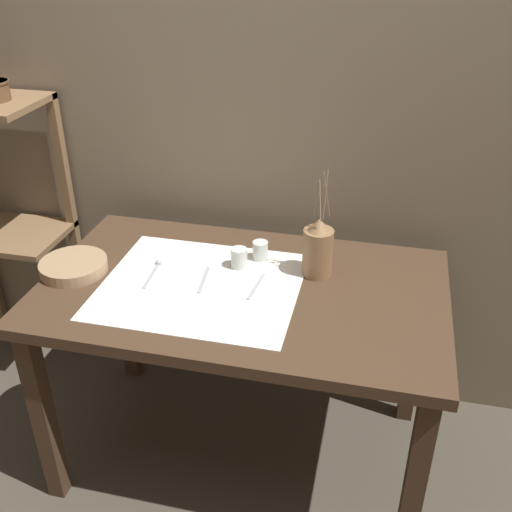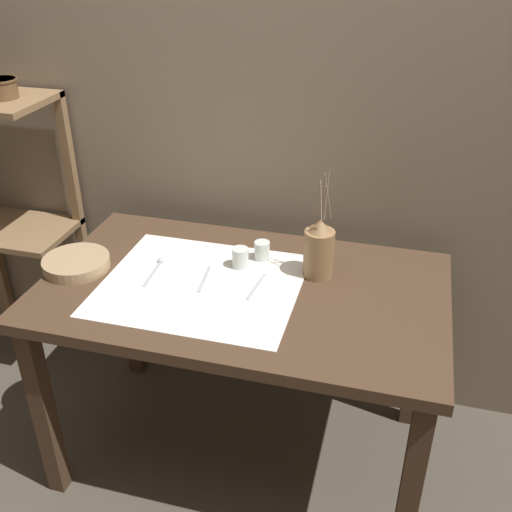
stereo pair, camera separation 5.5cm
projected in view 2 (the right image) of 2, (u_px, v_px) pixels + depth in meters
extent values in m
plane|color=#473F35|center=(244.00, 449.00, 2.36)|extent=(12.00, 12.00, 0.00)
cube|color=#7A6B56|center=(280.00, 114.00, 2.19)|extent=(7.00, 0.06, 2.40)
cube|color=#422D1E|center=(242.00, 291.00, 1.99)|extent=(1.34, 0.80, 0.04)
cube|color=#422D1E|center=(44.00, 412.00, 2.03)|extent=(0.06, 0.06, 0.73)
cube|color=#422D1E|center=(410.00, 490.00, 1.76)|extent=(0.06, 0.06, 0.73)
cube|color=#422D1E|center=(131.00, 304.00, 2.60)|extent=(0.06, 0.06, 0.73)
cube|color=#422D1E|center=(418.00, 350.00, 2.32)|extent=(0.06, 0.06, 0.73)
cube|color=brown|center=(11.00, 230.00, 2.51)|extent=(0.51, 0.33, 0.02)
cube|color=brown|center=(81.00, 234.00, 2.62)|extent=(0.04, 0.04, 1.24)
cube|color=white|center=(201.00, 284.00, 1.98)|extent=(0.65, 0.56, 0.00)
cylinder|color=olive|center=(319.00, 253.00, 2.00)|extent=(0.10, 0.10, 0.17)
cone|color=olive|center=(320.00, 226.00, 1.95)|extent=(0.08, 0.08, 0.04)
cylinder|color=#847056|center=(327.00, 195.00, 1.90)|extent=(0.01, 0.02, 0.16)
cylinder|color=#847056|center=(321.00, 202.00, 1.89)|extent=(0.02, 0.03, 0.13)
cylinder|color=#847056|center=(318.00, 200.00, 1.91)|extent=(0.02, 0.03, 0.13)
cylinder|color=#847056|center=(328.00, 196.00, 1.91)|extent=(0.03, 0.02, 0.16)
cylinder|color=#847056|center=(322.00, 201.00, 1.91)|extent=(0.03, 0.03, 0.12)
cylinder|color=#9E7F5B|center=(76.00, 263.00, 2.07)|extent=(0.23, 0.23, 0.04)
cylinder|color=silver|center=(240.00, 258.00, 2.06)|extent=(0.06, 0.06, 0.07)
cylinder|color=silver|center=(262.00, 250.00, 2.11)|extent=(0.05, 0.05, 0.07)
cube|color=#A8A8AD|center=(153.00, 274.00, 2.03)|extent=(0.02, 0.16, 0.00)
sphere|color=#A8A8AD|center=(161.00, 261.00, 2.10)|extent=(0.02, 0.02, 0.02)
cube|color=#A8A8AD|center=(204.00, 279.00, 2.00)|extent=(0.03, 0.16, 0.00)
cube|color=#A8A8AD|center=(256.00, 287.00, 1.96)|extent=(0.03, 0.16, 0.00)
cylinder|color=brown|center=(2.00, 89.00, 2.19)|extent=(0.11, 0.11, 0.07)
cylinder|color=brown|center=(0.00, 80.00, 2.18)|extent=(0.12, 0.12, 0.01)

